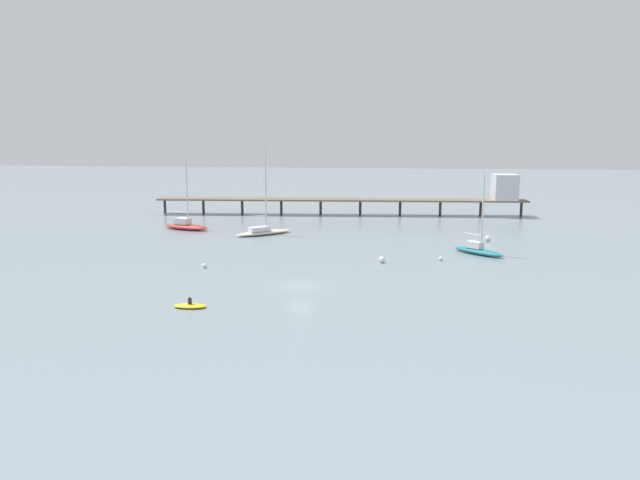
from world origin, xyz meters
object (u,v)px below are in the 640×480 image
(mooring_buoy_mid, at_px, (382,260))
(sailboat_cream, at_px, (263,230))
(pier, at_px, (422,194))
(sailboat_teal, at_px, (478,249))
(sailboat_red, at_px, (186,225))
(mooring_buoy_outer, at_px, (204,266))
(mooring_buoy_near, at_px, (441,259))
(mooring_buoy_inner, at_px, (488,238))
(dinghy_yellow, at_px, (190,306))

(mooring_buoy_mid, bearing_deg, sailboat_cream, 136.19)
(pier, distance_m, sailboat_teal, 36.65)
(sailboat_teal, bearing_deg, mooring_buoy_mid, -152.25)
(pier, distance_m, mooring_buoy_mid, 43.49)
(sailboat_red, distance_m, mooring_buoy_outer, 29.43)
(mooring_buoy_near, bearing_deg, sailboat_cream, 148.61)
(sailboat_teal, bearing_deg, sailboat_cream, 159.96)
(sailboat_teal, bearing_deg, mooring_buoy_inner, 73.74)
(sailboat_teal, height_order, mooring_buoy_inner, sailboat_teal)
(pier, bearing_deg, sailboat_teal, -81.29)
(sailboat_cream, height_order, mooring_buoy_mid, sailboat_cream)
(sailboat_teal, distance_m, mooring_buoy_mid, 14.31)
(sailboat_red, relative_size, mooring_buoy_outer, 21.19)
(sailboat_red, relative_size, dinghy_yellow, 3.77)
(mooring_buoy_near, height_order, mooring_buoy_mid, mooring_buoy_mid)
(sailboat_cream, distance_m, sailboat_teal, 33.68)
(sailboat_red, height_order, mooring_buoy_inner, sailboat_red)
(pier, bearing_deg, mooring_buoy_mid, -99.49)
(dinghy_yellow, height_order, mooring_buoy_mid, dinghy_yellow)
(sailboat_cream, bearing_deg, mooring_buoy_inner, -2.69)
(mooring_buoy_outer, bearing_deg, sailboat_teal, 19.40)
(pier, xyz_separation_m, sailboat_red, (-40.00, -20.96, -3.48))
(mooring_buoy_inner, bearing_deg, mooring_buoy_outer, -149.29)
(sailboat_cream, height_order, sailboat_teal, sailboat_cream)
(dinghy_yellow, height_order, mooring_buoy_near, dinghy_yellow)
(sailboat_teal, xyz_separation_m, dinghy_yellow, (-30.31, -28.03, -0.53))
(sailboat_cream, xyz_separation_m, sailboat_teal, (31.64, -11.54, -0.03))
(sailboat_teal, bearing_deg, mooring_buoy_outer, -160.60)
(mooring_buoy_mid, bearing_deg, mooring_buoy_near, 15.80)
(dinghy_yellow, relative_size, mooring_buoy_outer, 5.61)
(sailboat_cream, xyz_separation_m, mooring_buoy_inner, (34.54, -1.62, -0.34))
(pier, bearing_deg, sailboat_red, -152.34)
(sailboat_red, xyz_separation_m, mooring_buoy_inner, (48.41, -5.18, -0.35))
(sailboat_cream, height_order, sailboat_red, sailboat_cream)
(mooring_buoy_outer, bearing_deg, pier, 59.40)
(sailboat_red, height_order, mooring_buoy_mid, sailboat_red)
(sailboat_teal, relative_size, mooring_buoy_inner, 12.86)
(mooring_buoy_inner, xyz_separation_m, mooring_buoy_near, (-8.14, -14.49, -0.16))
(mooring_buoy_mid, bearing_deg, mooring_buoy_inner, 46.83)
(sailboat_teal, bearing_deg, sailboat_red, 161.65)
(pier, xyz_separation_m, mooring_buoy_near, (0.28, -40.63, -3.99))
(sailboat_red, relative_size, mooring_buoy_near, 22.46)
(mooring_buoy_near, bearing_deg, sailboat_teal, 41.03)
(mooring_buoy_inner, bearing_deg, sailboat_cream, 177.31)
(sailboat_teal, xyz_separation_m, mooring_buoy_outer, (-33.91, -11.94, -0.45))
(dinghy_yellow, bearing_deg, sailboat_teal, 42.76)
(sailboat_cream, relative_size, mooring_buoy_near, 26.51)
(mooring_buoy_near, bearing_deg, mooring_buoy_inner, 60.67)
(pier, relative_size, dinghy_yellow, 22.82)
(sailboat_teal, relative_size, mooring_buoy_near, 20.46)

